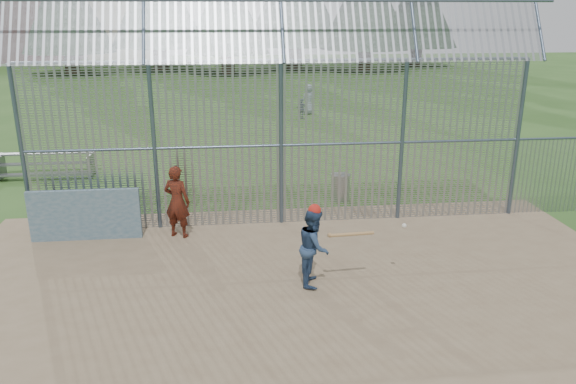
{
  "coord_description": "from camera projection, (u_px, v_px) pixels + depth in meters",
  "views": [
    {
      "loc": [
        -1.29,
        -9.64,
        5.09
      ],
      "look_at": [
        0.0,
        2.0,
        1.3
      ],
      "focal_mm": 35.0,
      "sensor_mm": 36.0,
      "label": 1
    }
  ],
  "objects": [
    {
      "name": "bleacher",
      "position": [
        46.0,
        165.0,
        17.88
      ],
      "size": [
        3.0,
        0.95,
        0.72
      ],
      "color": "gray",
      "rests_on": "ground"
    },
    {
      "name": "trash_can",
      "position": [
        340.0,
        187.0,
        15.75
      ],
      "size": [
        0.56,
        0.56,
        0.82
      ],
      "color": "gray",
      "rests_on": "ground"
    },
    {
      "name": "bg_kid_standing",
      "position": [
        308.0,
        99.0,
        28.8
      ],
      "size": [
        0.88,
        0.76,
        1.53
      ],
      "primitive_type": "imported",
      "rotation": [
        0.0,
        0.0,
        3.59
      ],
      "color": "gray",
      "rests_on": "ground"
    },
    {
      "name": "distant_buildings",
      "position": [
        20.0,
        25.0,
        60.7
      ],
      "size": [
        26.5,
        10.5,
        8.0
      ],
      "color": "brown",
      "rests_on": "ground"
    },
    {
      "name": "batter",
      "position": [
        314.0,
        247.0,
        10.75
      ],
      "size": [
        0.7,
        0.83,
        1.52
      ],
      "primitive_type": "imported",
      "rotation": [
        0.0,
        0.0,
        1.39
      ],
      "color": "navy",
      "rests_on": "dirt_infield"
    },
    {
      "name": "dugout_wall",
      "position": [
        85.0,
        215.0,
        12.89
      ],
      "size": [
        2.5,
        0.12,
        1.2
      ],
      "primitive_type": "cube",
      "color": "#38566B",
      "rests_on": "dirt_infield"
    },
    {
      "name": "dirt_infield",
      "position": [
        303.0,
        300.0,
        10.34
      ],
      "size": [
        14.0,
        10.0,
        0.02
      ],
      "primitive_type": "cube",
      "color": "#756047",
      "rests_on": "ground"
    },
    {
      "name": "bg_kid_seated",
      "position": [
        302.0,
        109.0,
        27.52
      ],
      "size": [
        0.6,
        0.57,
        1.0
      ],
      "primitive_type": "imported",
      "rotation": [
        0.0,
        0.0,
        2.43
      ],
      "color": "slate",
      "rests_on": "ground"
    },
    {
      "name": "backstop_fence",
      "position": [
        356.0,
        130.0,
        13.53
      ],
      "size": [
        20.09,
        0.81,
        5.3
      ],
      "color": "#47566B",
      "rests_on": "ground"
    },
    {
      "name": "ground",
      "position": [
        299.0,
        288.0,
        10.82
      ],
      "size": [
        120.0,
        120.0,
        0.0
      ],
      "primitive_type": "plane",
      "color": "#2D511E",
      "rests_on": "ground"
    },
    {
      "name": "batting_gear",
      "position": [
        326.0,
        216.0,
        10.54
      ],
      "size": [
        1.93,
        0.33,
        0.62
      ],
      "color": "red",
      "rests_on": "ground"
    },
    {
      "name": "onlooker",
      "position": [
        177.0,
        202.0,
        12.99
      ],
      "size": [
        0.74,
        0.63,
        1.72
      ],
      "primitive_type": "imported",
      "rotation": [
        0.0,
        0.0,
        2.73
      ],
      "color": "maroon",
      "rests_on": "dirt_infield"
    }
  ]
}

